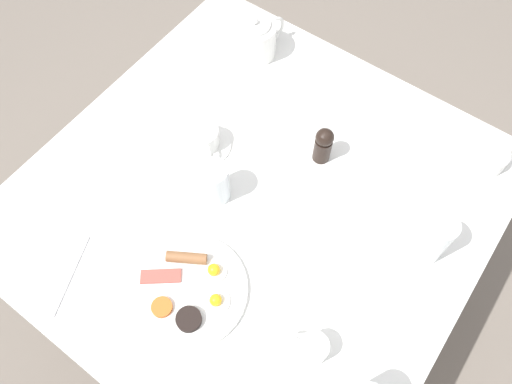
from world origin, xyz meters
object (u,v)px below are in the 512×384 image
Objects in this scene: breakfast_plate at (189,289)px; water_glass_tall at (214,183)px; teacup_with_saucer_right at (489,161)px; salt_grinder at (323,145)px; fork_by_plate at (318,234)px; spoon_for_tea at (423,132)px; water_glass_short at (432,239)px; knife_by_plate at (70,275)px; teapot_near at (255,39)px; creamer_jug at (313,348)px; teacup_with_saucer_left at (204,140)px.

breakfast_plate is 0.25m from water_glass_tall.
salt_grinder is (0.35, 0.22, 0.03)m from teacup_with_saucer_right.
fork_by_plate and spoon_for_tea have the same top height.
water_glass_short is at bearing 116.76° from spoon_for_tea.
water_glass_tall is 0.72× the size of fork_by_plate.
knife_by_plate is (0.29, 0.60, -0.06)m from salt_grinder.
teapot_near is 0.85m from creamer_jug.
water_glass_short is 0.81m from knife_by_plate.
water_glass_tall is (-0.20, 0.44, 0.00)m from teapot_near.
teapot_near is (0.30, -0.66, 0.04)m from breakfast_plate.
teacup_with_saucer_left is at bearing -40.69° from water_glass_tall.
salt_grinder is at bearing -95.88° from breakfast_plate.
knife_by_plate is at bearing 28.60° from breakfast_plate.
teapot_near reaches higher than creamer_jug.
spoon_for_tea is (-0.44, -0.37, -0.02)m from teacup_with_saucer_left.
water_glass_tall is at bearing 41.43° from teapot_near.
teacup_with_saucer_right is 0.47m from fork_by_plate.
teacup_with_saucer_left is at bearing 31.10° from teapot_near.
salt_grinder is (0.24, -0.42, 0.03)m from creamer_jug.
creamer_jug reaches higher than fork_by_plate.
water_glass_short is (-0.48, -0.16, 0.02)m from water_glass_tall.
fork_by_plate is (-0.26, -0.06, -0.06)m from water_glass_tall.
teacup_with_saucer_right is at bearing -120.20° from breakfast_plate.
salt_grinder is 0.22m from fork_by_plate.
fork_by_plate is 0.86× the size of knife_by_plate.
breakfast_plate is at bearing 123.70° from teacup_with_saucer_left.
creamer_jug is (0.09, 0.34, -0.05)m from water_glass_short.
fork_by_plate is 1.03× the size of spoon_for_tea.
teapot_near is 2.38× the size of creamer_jug.
teacup_with_saucer_left reaches higher than knife_by_plate.
breakfast_plate reaches higher than fork_by_plate.
water_glass_tall is 0.62× the size of knife_by_plate.
spoon_for_tea is at bearing -99.32° from fork_by_plate.
water_glass_tall is at bearing 18.55° from water_glass_short.
water_glass_short reaches higher than knife_by_plate.
creamer_jug is 0.56m from knife_by_plate.
creamer_jug is (-0.59, 0.61, -0.02)m from teapot_near.
teacup_with_saucer_right is 0.68m from water_glass_tall.
salt_grinder is (0.33, -0.08, -0.02)m from water_glass_short.
salt_grinder reaches higher than breakfast_plate.
creamer_jug is (-0.51, 0.27, 0.00)m from teacup_with_saucer_left.
teacup_with_saucer_left is 0.15m from water_glass_tall.
teapot_near is at bearing -22.12° from water_glass_short.
teapot_near reaches higher than salt_grinder.
teapot_near is 1.48× the size of teacup_with_saucer_right.
creamer_jug is at bearing 155.71° from water_glass_tall.
salt_grinder is 0.70× the size of fork_by_plate.
creamer_jug is at bearing 151.54° from teacup_with_saucer_left.
spoon_for_tea is (-0.47, -0.82, 0.00)m from knife_by_plate.
water_glass_tall is at bearing 42.56° from teacup_with_saucer_right.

